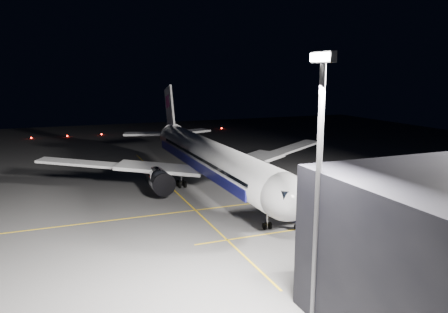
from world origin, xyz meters
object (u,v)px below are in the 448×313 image
Objects in this scene: jet_bridge at (393,183)px; safety_cone_c at (246,192)px; floodlight_mast_south at (319,167)px; service_truck at (316,268)px; airliner at (209,157)px; safety_cone_a at (217,175)px; baggage_tug at (248,170)px; safety_cone_b at (275,178)px.

safety_cone_c is (-16.94, -13.97, -4.26)m from jet_bridge.
service_truck is at bearing 144.69° from floodlight_mast_south.
airliner is 11.65× the size of service_truck.
safety_cone_a is 13.06m from safety_cone_c.
jet_bridge is at bearing 25.10° from safety_cone_a.
airliner is at bearing -72.07° from baggage_tug.
safety_cone_b is (-41.64, 18.99, -12.09)m from floodlight_mast_south.
floodlight_mast_south is 52.18m from baggage_tug.
airliner is 1.79× the size of jet_bridge.
jet_bridge is 31.05m from floodlight_mast_south.
safety_cone_a is at bearing -179.63° from safety_cone_c.
baggage_tug is 4.44× the size of safety_cone_b.
baggage_tug is 3.90× the size of safety_cone_c.
floodlight_mast_south is 50.50m from safety_cone_a.
airliner is 24.84× the size of baggage_tug.
baggage_tug is (-6.99, 10.60, -4.46)m from airliner.
airliner is at bearing -168.40° from service_truck.
safety_cone_c is (-29.45, 6.20, -1.04)m from service_truck.
airliner is at bearing -30.01° from safety_cone_a.
floodlight_mast_south is 35.05× the size of safety_cone_a.
safety_cone_c is at bearing -140.49° from jet_bridge.
service_truck is at bearing -22.67° from safety_cone_b.
service_truck is 8.32× the size of safety_cone_c.
safety_cone_a is (-48.00, 10.01, -12.08)m from floodlight_mast_south.
airliner is 8.82m from safety_cone_c.
safety_cone_b is at bearing 92.48° from airliner.
safety_cone_c is (13.12, -6.52, -0.39)m from baggage_tug.
jet_bridge is (23.08, 18.06, -0.58)m from airliner.
airliner is at bearing -146.34° from safety_cone_c.
service_truck is 44.43m from baggage_tug.
jet_bridge is 31.22m from baggage_tug.
airliner reaches higher than safety_cone_a.
baggage_tug is (-30.07, -7.45, -3.88)m from jet_bridge.
floodlight_mast_south is at bearing -8.33° from airliner.
jet_bridge is 22.37m from safety_cone_c.
safety_cone_c is at bearing 33.66° from airliner.
safety_cone_c is (-34.94, 10.10, -12.05)m from floodlight_mast_south.
jet_bridge is at bearing 136.80° from service_truck.
airliner is at bearing -141.96° from jet_bridge.
baggage_tug is at bearing -159.75° from safety_cone_b.
jet_bridge is at bearing 12.14° from safety_cone_b.
safety_cone_a is at bearing 168.22° from floodlight_mast_south.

